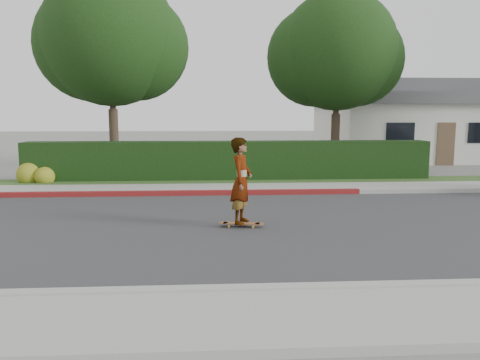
% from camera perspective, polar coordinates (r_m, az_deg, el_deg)
% --- Properties ---
extents(ground, '(120.00, 120.00, 0.00)m').
position_cam_1_polar(ground, '(11.19, 15.71, -5.22)').
color(ground, slate).
rests_on(ground, ground).
extents(road, '(60.00, 8.00, 0.01)m').
position_cam_1_polar(road, '(11.19, 15.72, -5.20)').
color(road, '#2D2D30').
rests_on(road, ground).
extents(curb_near, '(60.00, 0.20, 0.15)m').
position_cam_1_polar(curb_near, '(7.57, 26.10, -11.55)').
color(curb_near, '#9E9E99').
rests_on(curb_near, ground).
extents(curb_far, '(60.00, 0.20, 0.15)m').
position_cam_1_polar(curb_far, '(15.03, 10.63, -1.41)').
color(curb_far, '#9E9E99').
rests_on(curb_far, ground).
extents(curb_red_section, '(12.00, 0.21, 0.15)m').
position_cam_1_polar(curb_red_section, '(14.64, -8.72, -1.60)').
color(curb_red_section, maroon).
rests_on(curb_red_section, ground).
extents(sidewalk_far, '(60.00, 1.60, 0.12)m').
position_cam_1_polar(sidewalk_far, '(15.89, 9.84, -0.94)').
color(sidewalk_far, gray).
rests_on(sidewalk_far, ground).
extents(planting_strip, '(60.00, 1.60, 0.10)m').
position_cam_1_polar(planting_strip, '(17.44, 8.64, -0.15)').
color(planting_strip, '#2D4C1E').
rests_on(planting_strip, ground).
extents(hedge, '(15.00, 1.00, 1.50)m').
position_cam_1_polar(hedge, '(17.58, -1.34, 2.30)').
color(hedge, black).
rests_on(hedge, ground).
extents(flowering_shrub, '(1.40, 1.00, 0.90)m').
position_cam_1_polar(flowering_shrub, '(18.29, -23.78, 0.53)').
color(flowering_shrub, '#2D4C19').
rests_on(flowering_shrub, ground).
extents(tree_left, '(5.99, 5.21, 8.00)m').
position_cam_1_polar(tree_left, '(19.55, -15.44, 15.87)').
color(tree_left, '#33261C').
rests_on(tree_left, ground).
extents(tree_center, '(5.66, 4.84, 7.44)m').
position_cam_1_polar(tree_center, '(20.27, 11.62, 14.67)').
color(tree_center, '#33261C').
rests_on(tree_center, ground).
extents(house, '(10.60, 8.60, 4.30)m').
position_cam_1_polar(house, '(28.74, 20.60, 6.72)').
color(house, beige).
rests_on(house, ground).
extents(skateboard, '(1.02, 0.35, 0.09)m').
position_cam_1_polar(skateboard, '(10.46, 0.17, -5.34)').
color(skateboard, gold).
rests_on(skateboard, ground).
extents(skateboarder, '(0.65, 0.80, 1.90)m').
position_cam_1_polar(skateboarder, '(10.28, 0.17, -0.10)').
color(skateboarder, white).
rests_on(skateboarder, skateboard).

